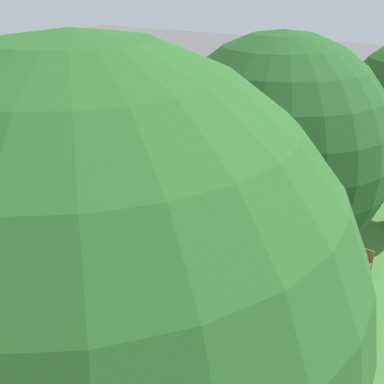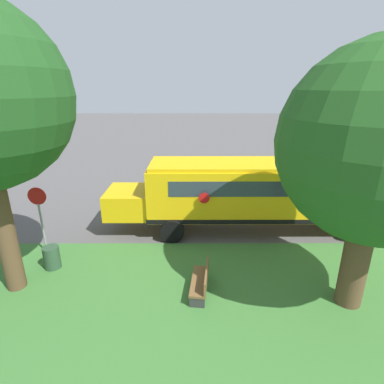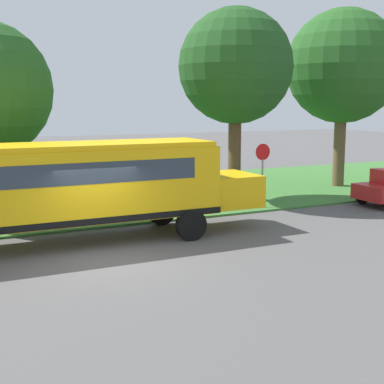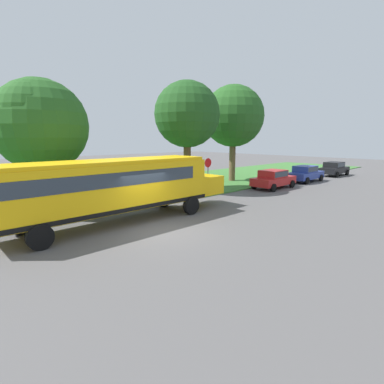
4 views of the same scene
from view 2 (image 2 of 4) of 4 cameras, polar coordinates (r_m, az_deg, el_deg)
ground_plane at (r=16.40m, az=7.88°, el=-3.06°), size 120.00×120.00×0.00m
grass_verge at (r=8.28m, az=18.48°, el=-30.27°), size 12.00×80.00×0.08m
school_bus at (r=13.61m, az=13.06°, el=0.49°), size 2.85×12.42×3.16m
oak_tree_beside_bus at (r=9.06m, az=32.64°, el=8.42°), size 5.14×5.14×7.44m
stop_sign at (r=12.70m, az=-26.98°, el=-3.52°), size 0.08×0.68×2.74m
park_bench at (r=9.81m, az=1.82°, el=-16.51°), size 1.65×0.67×0.92m
trash_bin at (r=12.01m, az=-25.11°, el=-11.36°), size 0.56×0.56×0.90m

